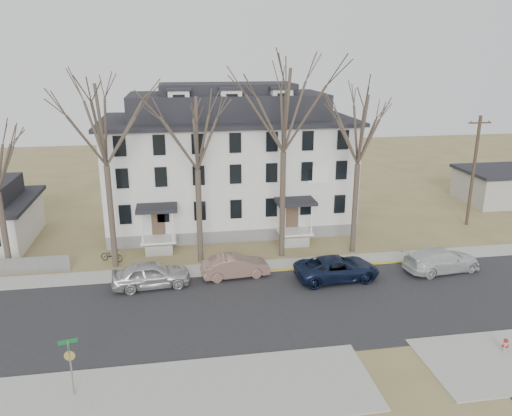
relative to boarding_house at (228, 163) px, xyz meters
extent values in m
plane|color=olive|center=(2.00, -17.95, -5.38)|extent=(120.00, 120.00, 0.00)
cube|color=#27272A|center=(2.00, -15.95, -5.38)|extent=(120.00, 10.00, 0.04)
cube|color=#A09F97|center=(2.00, -9.95, -5.38)|extent=(120.00, 2.00, 0.08)
cube|color=#A09F97|center=(-6.00, -22.95, -5.38)|extent=(20.00, 5.00, 0.08)
cube|color=gold|center=(7.00, -10.85, -5.38)|extent=(14.00, 0.25, 0.06)
cube|color=slate|center=(0.00, 0.05, -4.88)|extent=(20.00, 10.00, 1.00)
cube|color=silver|center=(0.00, 0.05, -0.38)|extent=(20.00, 10.00, 8.00)
cube|color=black|center=(0.00, 0.05, 3.72)|extent=(20.80, 10.80, 0.30)
cube|color=black|center=(0.00, 0.05, 4.87)|extent=(16.00, 7.00, 2.00)
cube|color=black|center=(0.00, 0.05, 6.27)|extent=(11.00, 4.50, 0.80)
cube|color=white|center=(-6.00, -5.91, -4.38)|extent=(2.60, 2.00, 0.16)
cube|color=white|center=(4.50, -5.91, -4.38)|extent=(2.60, 2.00, 0.16)
cube|color=white|center=(6.50, -5.03, -0.18)|extent=(1.60, 0.08, 1.20)
cube|color=#A09F97|center=(28.00, 2.05, -3.88)|extent=(8.00, 6.00, 3.00)
cube|color=black|center=(28.00, 2.05, -2.18)|extent=(8.50, 6.50, 0.30)
cylinder|color=#473B31|center=(-9.00, -8.15, -1.74)|extent=(0.40, 0.40, 7.28)
cylinder|color=#473B31|center=(-3.00, -8.15, -2.00)|extent=(0.40, 0.40, 6.76)
cylinder|color=#473B31|center=(3.00, -8.15, -1.48)|extent=(0.40, 0.40, 7.80)
cylinder|color=#473B31|center=(8.50, -8.15, -2.00)|extent=(0.40, 0.40, 6.76)
cylinder|color=#473B31|center=(-16.00, -8.15, -2.52)|extent=(0.40, 0.40, 5.72)
cylinder|color=#3D3023|center=(20.50, -3.95, -0.63)|extent=(0.28, 0.28, 9.50)
cube|color=#3D3023|center=(20.50, -3.95, 3.52)|extent=(2.00, 0.12, 0.12)
imported|color=#BEBEBE|center=(-6.36, -11.90, -4.54)|extent=(5.10, 2.43, 1.68)
imported|color=#815F53|center=(-0.86, -11.26, -4.64)|extent=(4.65, 2.00, 1.49)
imported|color=#101932|center=(5.74, -12.77, -4.60)|extent=(5.73, 2.91, 1.55)
imported|color=silver|center=(13.28, -12.64, -4.59)|extent=(5.66, 2.90, 1.57)
imported|color=black|center=(-9.35, -7.28, -4.93)|extent=(1.80, 1.18, 0.89)
cylinder|color=#B7B7BA|center=(11.44, -22.28, -5.35)|extent=(0.31, 0.31, 0.06)
cylinder|color=#B7B7BA|center=(11.44, -22.28, -5.03)|extent=(0.21, 0.21, 0.54)
sphere|color=#A51411|center=(11.44, -22.28, -4.70)|extent=(0.23, 0.23, 0.23)
cylinder|color=#A51411|center=(11.44, -22.28, -4.99)|extent=(0.33, 0.12, 0.12)
cylinder|color=#A51411|center=(11.44, -22.28, -4.99)|extent=(0.12, 0.29, 0.12)
cylinder|color=gray|center=(-9.36, -22.20, -3.99)|extent=(0.07, 0.07, 2.78)
cube|color=#0C5926|center=(-9.36, -22.20, -2.66)|extent=(0.80, 0.03, 0.19)
cube|color=#0C5926|center=(-9.36, -22.20, -2.88)|extent=(0.03, 0.80, 0.19)
camera|label=1|loc=(-4.45, -41.77, 9.10)|focal=35.00mm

